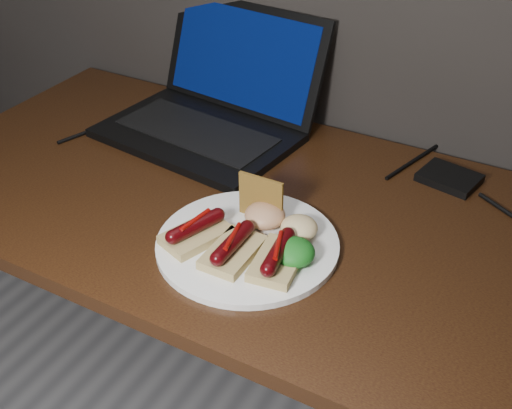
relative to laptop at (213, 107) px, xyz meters
The scene contains 12 objects.
desk 0.34m from the laptop, 44.60° to the right, with size 1.40×0.70×0.75m.
laptop is the anchor object (origin of this frame).
hard_drive 0.53m from the laptop, ahead, with size 0.11×0.09×0.02m, color black.
desk_cables 0.25m from the laptop, 11.73° to the right, with size 0.97×0.42×0.01m.
plate 0.44m from the laptop, 50.62° to the right, with size 0.31×0.31×0.01m, color white.
bread_sausage_left 0.43m from the laptop, 62.06° to the right, with size 0.10×0.13×0.04m.
bread_sausage_center 0.48m from the laptop, 54.27° to the right, with size 0.07×0.12×0.04m.
bread_sausage_right 0.51m from the laptop, 46.42° to the right, with size 0.09×0.12×0.04m.
crispbread 0.38m from the laptop, 45.28° to the right, with size 0.09×0.01×0.09m, color olive.
salad_greens 0.51m from the laptop, 43.36° to the right, with size 0.07×0.07×0.04m, color #105014.
salsa_mound 0.40m from the laptop, 45.06° to the right, with size 0.07×0.07×0.04m, color #A12710.
coleslaw_mound 0.45m from the laptop, 39.14° to the right, with size 0.06×0.06×0.04m, color beige.
Camera 1 is at (0.49, 0.51, 1.43)m, focal length 45.00 mm.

